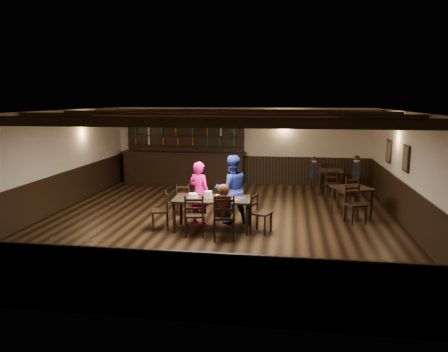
# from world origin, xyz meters

# --- Properties ---
(ground) EXTENTS (10.00, 10.00, 0.00)m
(ground) POSITION_xyz_m (0.00, 0.00, 0.00)
(ground) COLOR black
(ground) RESTS_ON ground
(room_shell) EXTENTS (9.02, 10.02, 2.71)m
(room_shell) POSITION_xyz_m (0.01, 0.04, 1.75)
(room_shell) COLOR beige
(room_shell) RESTS_ON ground
(dining_table) EXTENTS (1.80, 0.96, 0.75)m
(dining_table) POSITION_xyz_m (-0.02, -0.73, 0.68)
(dining_table) COLOR black
(dining_table) RESTS_ON ground
(chair_near_left) EXTENTS (0.50, 0.49, 0.94)m
(chair_near_left) POSITION_xyz_m (-0.32, -1.33, 0.55)
(chair_near_left) COLOR black
(chair_near_left) RESTS_ON ground
(chair_near_right) EXTENTS (0.55, 0.53, 1.01)m
(chair_near_right) POSITION_xyz_m (0.37, -1.51, 0.59)
(chair_near_right) COLOR black
(chair_near_right) RESTS_ON ground
(chair_end_left) EXTENTS (0.50, 0.52, 0.88)m
(chair_end_left) POSITION_xyz_m (-1.16, -0.85, 0.51)
(chair_end_left) COLOR black
(chair_end_left) RESTS_ON ground
(chair_end_right) EXTENTS (0.52, 0.54, 0.91)m
(chair_end_right) POSITION_xyz_m (1.03, -0.76, 0.53)
(chair_end_right) COLOR black
(chair_end_right) RESTS_ON ground
(chair_far_pushed) EXTENTS (0.47, 0.46, 0.79)m
(chair_far_pushed) POSITION_xyz_m (-1.02, 0.51, 0.46)
(chair_far_pushed) COLOR black
(chair_far_pushed) RESTS_ON ground
(woman_pink) EXTENTS (0.66, 0.56, 1.53)m
(woman_pink) POSITION_xyz_m (-0.42, -0.28, 0.76)
(woman_pink) COLOR #FF16A0
(woman_pink) RESTS_ON ground
(man_blue) EXTENTS (1.00, 0.91, 1.67)m
(man_blue) POSITION_xyz_m (0.34, -0.12, 0.84)
(man_blue) COLOR navy
(man_blue) RESTS_ON ground
(seated_person) EXTENTS (0.32, 0.49, 0.79)m
(seated_person) POSITION_xyz_m (0.35, -1.44, 0.82)
(seated_person) COLOR black
(seated_person) RESTS_ON ground
(cake) EXTENTS (0.26, 0.26, 0.08)m
(cake) POSITION_xyz_m (-0.48, -0.69, 0.79)
(cake) COLOR white
(cake) RESTS_ON dining_table
(plate_stack_a) EXTENTS (0.17, 0.17, 0.16)m
(plate_stack_a) POSITION_xyz_m (-0.11, -0.76, 0.83)
(plate_stack_a) COLOR white
(plate_stack_a) RESTS_ON dining_table
(plate_stack_b) EXTENTS (0.18, 0.18, 0.22)m
(plate_stack_b) POSITION_xyz_m (0.21, -0.63, 0.86)
(plate_stack_b) COLOR white
(plate_stack_b) RESTS_ON dining_table
(tea_light) EXTENTS (0.05, 0.05, 0.06)m
(tea_light) POSITION_xyz_m (0.07, -0.62, 0.78)
(tea_light) COLOR #A5A8AD
(tea_light) RESTS_ON dining_table
(salt_shaker) EXTENTS (0.03, 0.03, 0.09)m
(salt_shaker) POSITION_xyz_m (0.39, -0.80, 0.80)
(salt_shaker) COLOR silver
(salt_shaker) RESTS_ON dining_table
(pepper_shaker) EXTENTS (0.04, 0.04, 0.09)m
(pepper_shaker) POSITION_xyz_m (0.42, -0.83, 0.80)
(pepper_shaker) COLOR #A5A8AD
(pepper_shaker) RESTS_ON dining_table
(drink_glass) EXTENTS (0.07, 0.07, 0.11)m
(drink_glass) POSITION_xyz_m (0.25, -0.59, 0.81)
(drink_glass) COLOR silver
(drink_glass) RESTS_ON dining_table
(menu_red) EXTENTS (0.32, 0.26, 0.00)m
(menu_red) POSITION_xyz_m (0.46, -0.83, 0.75)
(menu_red) COLOR maroon
(menu_red) RESTS_ON dining_table
(menu_blue) EXTENTS (0.34, 0.27, 0.00)m
(menu_blue) POSITION_xyz_m (0.57, -0.63, 0.75)
(menu_blue) COLOR #0F224D
(menu_blue) RESTS_ON dining_table
(bar_counter) EXTENTS (4.46, 0.70, 2.20)m
(bar_counter) POSITION_xyz_m (-2.02, 4.72, 0.73)
(bar_counter) COLOR black
(bar_counter) RESTS_ON ground
(back_table_a) EXTENTS (1.15, 1.15, 0.75)m
(back_table_a) POSITION_xyz_m (3.33, 1.03, 0.65)
(back_table_a) COLOR black
(back_table_a) RESTS_ON ground
(back_table_b) EXTENTS (0.86, 0.86, 0.75)m
(back_table_b) POSITION_xyz_m (3.00, 3.80, 0.65)
(back_table_b) COLOR black
(back_table_b) RESTS_ON ground
(bg_patron_left) EXTENTS (0.30, 0.39, 0.70)m
(bg_patron_left) POSITION_xyz_m (2.51, 3.90, 0.81)
(bg_patron_left) COLOR black
(bg_patron_left) RESTS_ON ground
(bg_patron_right) EXTENTS (0.27, 0.40, 0.77)m
(bg_patron_right) POSITION_xyz_m (3.82, 3.84, 0.85)
(bg_patron_right) COLOR black
(bg_patron_right) RESTS_ON ground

